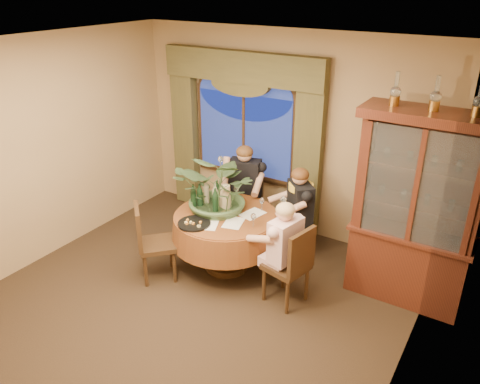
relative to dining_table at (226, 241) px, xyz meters
The scene contains 37 objects.
floor 1.19m from the dining_table, 86.97° to the right, with size 5.00×5.00×0.00m, color black.
wall_back 1.71m from the dining_table, 87.51° to the left, with size 4.50×4.50×0.00m, color #95774F.
wall_right 2.77m from the dining_table, 26.02° to the right, with size 5.00×5.00×0.00m, color #95774F.
ceiling 2.68m from the dining_table, 86.97° to the right, with size 5.00×5.00×0.00m, color white.
window 1.69m from the dining_table, 112.53° to the left, with size 1.62×0.10×1.32m, color navy, non-canonical shape.
arched_transom 2.21m from the dining_table, 112.53° to the left, with size 1.60×0.06×0.44m, color navy, non-canonical shape.
drapery_left 2.16m from the dining_table, 141.43° to the left, with size 0.38×0.14×2.32m, color #423F22.
drapery_right 1.57m from the dining_table, 68.64° to the left, with size 0.38×0.14×2.32m, color #423F22.
swag_valance 2.33m from the dining_table, 113.85° to the left, with size 2.45×0.16×0.42m, color #423F22, non-canonical shape.
dining_table is the anchor object (origin of this frame).
china_cabinet 2.25m from the dining_table, 15.57° to the left, with size 1.36×0.54×2.20m, color #3C1A12.
oil_lamp_left 2.66m from the dining_table, 18.90° to the left, with size 0.11×0.11×0.34m, color #A5722D, non-canonical shape.
oil_lamp_center 2.91m from the dining_table, 15.57° to the left, with size 0.11×0.11×0.34m, color #A5722D, non-canonical shape.
oil_lamp_right 3.19m from the dining_table, 13.23° to the left, with size 0.11×0.11×0.34m, color #A5722D, non-canonical shape.
chair_right 0.96m from the dining_table, 12.80° to the right, with size 0.42×0.42×0.96m, color black.
chair_back_right 0.89m from the dining_table, 54.84° to the left, with size 0.42×0.42×0.96m, color black.
chair_back 0.88m from the dining_table, 106.06° to the left, with size 0.42×0.42×0.96m, color black.
chair_front_left 0.86m from the dining_table, 133.93° to the right, with size 0.42×0.42×0.96m, color black.
person_pink 0.95m from the dining_table, 12.33° to the right, with size 0.44×0.40×1.22m, color beige, non-canonical shape.
person_back 0.93m from the dining_table, 106.25° to the left, with size 0.48×0.44×1.35m, color black, non-canonical shape.
person_scarf 0.98m from the dining_table, 44.06° to the left, with size 0.46×0.42×1.28m, color black, non-canonical shape.
stoneware_vase 0.56m from the dining_table, 125.91° to the left, with size 0.16×0.16×0.30m, color tan, non-canonical shape.
centerpiece_plant 1.05m from the dining_table, 145.68° to the left, with size 1.07×1.18×0.92m, color #3B5733.
olive_bowl 0.40m from the dining_table, 25.77° to the right, with size 0.14×0.14×0.05m, color brown.
cheese_platter 0.59m from the dining_table, 113.71° to the right, with size 0.39×0.39×0.02m, color black.
wine_bottle_0 0.69m from the dining_table, 169.05° to the right, with size 0.07×0.07×0.33m, color black.
wine_bottle_1 0.56m from the dining_table, 164.74° to the right, with size 0.07×0.07×0.33m, color black.
wine_bottle_2 0.66m from the dining_table, 163.92° to the left, with size 0.07×0.07×0.33m, color tan.
wine_bottle_3 0.62m from the dining_table, 145.09° to the left, with size 0.07×0.07×0.33m, color black.
wine_bottle_4 0.65m from the dining_table, behind, with size 0.07×0.07×0.33m, color black.
wine_bottle_5 0.58m from the dining_table, 161.06° to the left, with size 0.07×0.07×0.33m, color tan.
tasting_paper_0 0.45m from the dining_table, 34.56° to the right, with size 0.21×0.30×0.00m, color white.
tasting_paper_1 0.50m from the dining_table, 33.51° to the left, with size 0.21×0.30×0.00m, color white.
tasting_paper_2 0.49m from the dining_table, 96.40° to the right, with size 0.21×0.30×0.00m, color white.
wine_glass_person_pink 0.65m from the dining_table, 12.33° to the right, with size 0.07×0.07×0.18m, color silver, non-canonical shape.
wine_glass_person_back 0.65m from the dining_table, 106.25° to the left, with size 0.07×0.07×0.18m, color silver, non-canonical shape.
wine_glass_person_scarf 0.65m from the dining_table, 44.06° to the left, with size 0.07×0.07×0.18m, color silver, non-canonical shape.
Camera 1 is at (2.74, -3.06, 3.38)m, focal length 35.00 mm.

